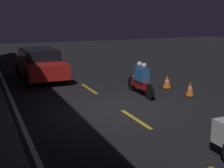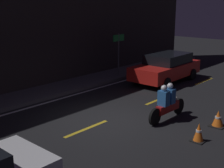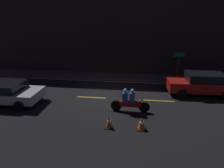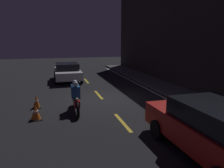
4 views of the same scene
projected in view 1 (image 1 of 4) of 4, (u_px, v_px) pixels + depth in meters
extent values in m
plane|color=black|center=(122.00, 110.00, 10.85)|extent=(56.00, 56.00, 0.00)
cube|color=gold|center=(135.00, 119.00, 9.95)|extent=(2.00, 0.14, 0.01)
cube|color=gold|center=(89.00, 89.00, 13.99)|extent=(2.00, 0.14, 0.01)
cube|color=gold|center=(64.00, 72.00, 18.02)|extent=(2.00, 0.14, 0.01)
cube|color=silver|center=(22.00, 123.00, 9.54)|extent=(25.20, 0.14, 0.01)
cube|color=red|center=(40.00, 67.00, 15.92)|extent=(4.54, 1.98, 0.70)
cube|color=black|center=(39.00, 54.00, 15.98)|extent=(2.51, 1.75, 0.53)
cube|color=red|center=(43.00, 57.00, 18.10)|extent=(0.06, 0.20, 0.10)
cube|color=red|center=(21.00, 58.00, 17.61)|extent=(0.06, 0.20, 0.10)
cylinder|color=black|center=(66.00, 77.00, 15.13)|extent=(0.62, 0.19, 0.62)
cylinder|color=black|center=(27.00, 80.00, 14.38)|extent=(0.62, 0.19, 0.62)
cylinder|color=black|center=(52.00, 68.00, 17.61)|extent=(0.62, 0.19, 0.62)
cylinder|color=black|center=(18.00, 70.00, 16.86)|extent=(0.62, 0.19, 0.62)
cylinder|color=black|center=(132.00, 84.00, 13.60)|extent=(0.63, 0.09, 0.63)
cylinder|color=black|center=(150.00, 92.00, 12.14)|extent=(0.63, 0.11, 0.63)
cube|color=maroon|center=(140.00, 84.00, 12.84)|extent=(1.24, 0.26, 0.30)
sphere|color=#F2EABF|center=(135.00, 76.00, 13.26)|extent=(0.14, 0.14, 0.14)
cube|color=#265999|center=(139.00, 73.00, 12.83)|extent=(0.29, 0.37, 0.55)
sphere|color=silver|center=(140.00, 64.00, 12.75)|extent=(0.22, 0.22, 0.22)
cube|color=#265999|center=(144.00, 75.00, 12.47)|extent=(0.29, 0.37, 0.55)
sphere|color=silver|center=(144.00, 66.00, 12.39)|extent=(0.22, 0.22, 0.22)
cube|color=black|center=(190.00, 96.00, 12.72)|extent=(0.42, 0.42, 0.03)
cone|color=orange|center=(190.00, 89.00, 12.65)|extent=(0.32, 0.32, 0.58)
cylinder|color=white|center=(190.00, 88.00, 12.65)|extent=(0.18, 0.18, 0.07)
cube|color=black|center=(167.00, 88.00, 14.12)|extent=(0.51, 0.51, 0.03)
cone|color=orange|center=(167.00, 81.00, 14.06)|extent=(0.39, 0.39, 0.56)
cylinder|color=white|center=(167.00, 81.00, 14.05)|extent=(0.22, 0.22, 0.07)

